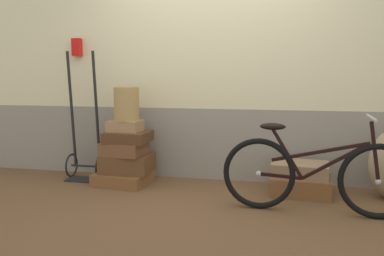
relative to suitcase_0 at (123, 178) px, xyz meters
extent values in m
cube|color=brown|center=(0.94, -0.37, -0.09)|extent=(9.08, 5.20, 0.06)
cube|color=gray|center=(0.94, 0.48, 0.34)|extent=(7.08, 0.20, 0.80)
cube|color=beige|center=(0.94, 0.48, 1.69)|extent=(7.08, 0.20, 1.91)
cube|color=red|center=(-0.67, 0.34, 1.42)|extent=(0.10, 0.08, 0.20)
cube|color=brown|center=(0.00, 0.00, 0.00)|extent=(0.60, 0.53, 0.13)
cube|color=brown|center=(0.03, 0.04, 0.16)|extent=(0.53, 0.45, 0.19)
cube|color=brown|center=(0.02, 0.01, 0.33)|extent=(0.46, 0.42, 0.14)
cube|color=#4C2D19|center=(0.06, 0.02, 0.45)|extent=(0.46, 0.42, 0.11)
cube|color=#9E754C|center=(0.02, 0.03, 0.57)|extent=(0.35, 0.28, 0.12)
cube|color=brown|center=(1.86, 0.01, 0.03)|extent=(0.60, 0.48, 0.18)
cube|color=#937051|center=(1.84, 0.03, 0.18)|extent=(0.57, 0.45, 0.14)
cylinder|color=#A8844C|center=(0.05, 0.02, 0.80)|extent=(0.26, 0.26, 0.36)
torus|color=black|center=(-0.70, 0.15, 0.07)|extent=(0.02, 0.27, 0.27)
torus|color=black|center=(-0.33, 0.15, 0.07)|extent=(0.02, 0.27, 0.27)
cylinder|color=black|center=(-0.52, 0.15, 0.07)|extent=(0.36, 0.02, 0.02)
cylinder|color=black|center=(-0.67, 0.15, 0.72)|extent=(0.03, 0.12, 1.29)
cylinder|color=black|center=(-0.36, 0.15, 0.72)|extent=(0.03, 0.12, 1.29)
cube|color=black|center=(-0.52, 0.04, -0.06)|extent=(0.32, 0.22, 0.02)
torus|color=black|center=(1.47, -0.50, 0.25)|extent=(0.63, 0.09, 0.63)
sphere|color=#B2B2B7|center=(1.47, -0.50, 0.25)|extent=(0.05, 0.05, 0.05)
torus|color=black|center=(2.43, -0.56, 0.25)|extent=(0.63, 0.09, 0.63)
sphere|color=#B2B2B7|center=(2.43, -0.56, 0.25)|extent=(0.05, 0.05, 0.05)
cube|color=black|center=(2.09, -0.54, 0.40)|extent=(0.53, 0.06, 0.35)
cube|color=black|center=(1.70, -0.52, 0.44)|extent=(0.28, 0.05, 0.43)
cube|color=black|center=(1.65, -0.51, 0.24)|extent=(0.37, 0.05, 0.04)
cube|color=black|center=(1.96, -0.53, 0.47)|extent=(0.78, 0.08, 0.21)
cube|color=black|center=(2.39, -0.56, 0.49)|extent=(0.11, 0.03, 0.49)
ellipsoid|color=black|center=(1.57, -0.51, 0.67)|extent=(0.23, 0.10, 0.06)
cylinder|color=#A5A5AD|center=(2.35, -0.56, 0.77)|extent=(0.05, 0.46, 0.02)
camera|label=1|loc=(1.61, -3.94, 1.11)|focal=37.21mm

